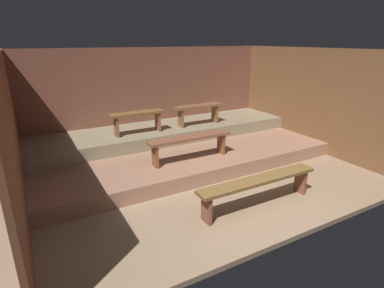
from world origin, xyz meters
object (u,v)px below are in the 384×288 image
bench_floor_center (259,183)px  bench_lower_center (190,141)px  bench_middle_left (137,117)px  bench_middle_right (198,110)px

bench_floor_center → bench_lower_center: 1.68m
bench_lower_center → bench_middle_left: 1.44m
bench_lower_center → bench_middle_right: size_ratio=1.43×
bench_floor_center → bench_lower_center: (-0.31, 1.63, 0.27)m
bench_middle_left → bench_floor_center: bearing=-73.0°
bench_lower_center → bench_middle_right: (0.93, 1.29, 0.26)m
bench_floor_center → bench_middle_right: 3.03m
bench_floor_center → bench_lower_center: bearing=100.8°
bench_floor_center → bench_middle_right: (0.62, 2.92, 0.52)m
bench_lower_center → bench_middle_left: bearing=114.3°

